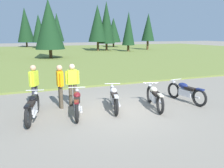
{
  "coord_description": "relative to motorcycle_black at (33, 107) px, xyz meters",
  "views": [
    {
      "loc": [
        -3.12,
        -7.44,
        2.8
      ],
      "look_at": [
        0.0,
        0.6,
        0.9
      ],
      "focal_mm": 36.52,
      "sensor_mm": 36.0,
      "label": 1
    }
  ],
  "objects": [
    {
      "name": "ground_plane",
      "position": [
        2.97,
        -0.23,
        -0.44
      ],
      "size": [
        140.0,
        140.0,
        0.0
      ],
      "primitive_type": "plane",
      "color": "gray"
    },
    {
      "name": "grass_moorland",
      "position": [
        2.97,
        25.82,
        -0.39
      ],
      "size": [
        80.0,
        44.0,
        0.1
      ],
      "primitive_type": "cube",
      "color": "olive",
      "rests_on": "ground"
    },
    {
      "name": "forest_treeline",
      "position": [
        2.72,
        32.69,
        3.82
      ],
      "size": [
        40.29,
        29.53,
        8.69
      ],
      "color": "#47331E",
      "rests_on": "ground"
    },
    {
      "name": "motorcycle_black",
      "position": [
        0.0,
        0.0,
        0.0
      ],
      "size": [
        0.73,
        2.07,
        0.88
      ],
      "color": "black",
      "rests_on": "ground"
    },
    {
      "name": "motorcycle_maroon",
      "position": [
        1.47,
        -0.11,
        0.0
      ],
      "size": [
        0.73,
        2.07,
        0.88
      ],
      "color": "black",
      "rests_on": "ground"
    },
    {
      "name": "motorcycle_silver",
      "position": [
        2.92,
        0.03,
        0.0
      ],
      "size": [
        0.79,
        2.05,
        0.88
      ],
      "color": "black",
      "rests_on": "ground"
    },
    {
      "name": "motorcycle_cream",
      "position": [
        4.44,
        -0.38,
        0.0
      ],
      "size": [
        0.78,
        2.05,
        0.88
      ],
      "color": "black",
      "rests_on": "ground"
    },
    {
      "name": "motorcycle_navy",
      "position": [
        6.05,
        -0.2,
        0.0
      ],
      "size": [
        0.65,
        2.09,
        0.88
      ],
      "color": "black",
      "rests_on": "ground"
    },
    {
      "name": "rider_checking_bike",
      "position": [
        1.56,
        1.03,
        0.51
      ],
      "size": [
        0.55,
        0.25,
        1.67
      ],
      "color": "#4C4233",
      "rests_on": "ground"
    },
    {
      "name": "rider_in_hivis_vest",
      "position": [
        1.06,
        0.92,
        0.51
      ],
      "size": [
        0.22,
        0.55,
        1.67
      ],
      "color": "#4C4233",
      "rests_on": "ground"
    },
    {
      "name": "rider_with_back_turned",
      "position": [
        0.14,
        1.26,
        0.51
      ],
      "size": [
        0.37,
        0.49,
        1.67
      ],
      "color": "#2D2D38",
      "rests_on": "ground"
    }
  ]
}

